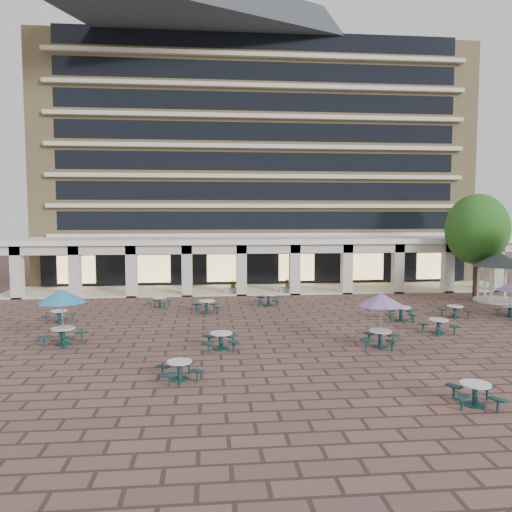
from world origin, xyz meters
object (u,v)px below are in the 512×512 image
object	(u,v)px
gazebo	(499,265)
planter_right	(288,287)
picnic_table_3	(439,325)
picnic_table_1	(221,339)
picnic_table_2	(475,392)
planter_left	(233,288)

from	to	relation	value
gazebo	planter_right	distance (m)	15.67
picnic_table_3	picnic_table_1	bearing A→B (deg)	172.23
picnic_table_1	gazebo	size ratio (longest dim) A/B	0.47
picnic_table_1	picnic_table_3	bearing A→B (deg)	10.71
picnic_table_1	planter_right	size ratio (longest dim) A/B	1.20
picnic_table_2	gazebo	xyz separation A→B (m)	(12.24, 18.75, 2.22)
planter_right	picnic_table_1	bearing A→B (deg)	-109.85
planter_left	planter_right	distance (m)	4.43
picnic_table_2	planter_left	size ratio (longest dim) A/B	1.29
planter_left	picnic_table_1	bearing A→B (deg)	-94.96
picnic_table_3	gazebo	size ratio (longest dim) A/B	0.53
picnic_table_3	planter_right	xyz separation A→B (m)	(-5.79, 14.17, 0.09)
gazebo	picnic_table_1	bearing A→B (deg)	-151.75
picnic_table_3	planter_right	distance (m)	15.31
picnic_table_2	planter_right	xyz separation A→B (m)	(-2.40, 23.90, 0.10)
picnic_table_1	planter_right	world-z (taller)	planter_right
picnic_table_1	picnic_table_2	bearing A→B (deg)	-42.24
picnic_table_2	planter_left	xyz separation A→B (m)	(-6.83, 23.90, 0.02)
gazebo	picnic_table_2	bearing A→B (deg)	-123.14
picnic_table_2	picnic_table_3	bearing A→B (deg)	84.85
picnic_table_1	planter_left	distance (m)	16.21
picnic_table_1	planter_left	world-z (taller)	planter_left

